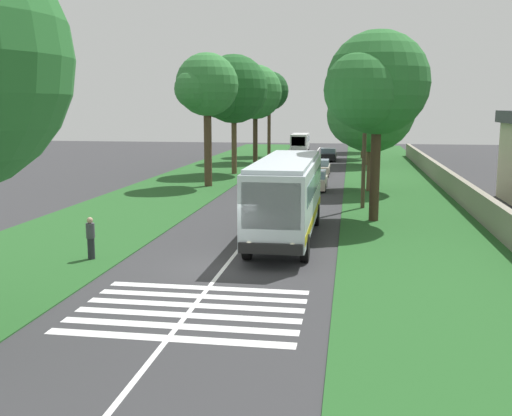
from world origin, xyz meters
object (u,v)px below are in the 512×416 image
object	(u,v)px
trailing_minibus_0	(300,141)
roadside_tree_left_3	(206,87)
roadside_tree_left_1	(232,91)
roadside_tree_left_4	(269,92)
trailing_car_0	(314,181)
utility_pole	(365,136)
trailing_car_2	(288,161)
trailing_car_3	(328,155)
roadside_tree_left_2	(254,93)
coach_bus	(287,193)
trailing_car_1	(320,168)
pedestrian	(91,238)
roadside_tree_right_2	(369,111)
roadside_tree_right_1	(364,94)
roadside_tree_right_4	(365,99)
roadside_tree_right_3	(363,94)
roadside_tree_right_0	(374,86)

from	to	relation	value
trailing_minibus_0	roadside_tree_left_3	distance (m)	35.95
roadside_tree_left_1	roadside_tree_left_4	size ratio (longest dim) A/B	1.03
trailing_car_0	utility_pole	size ratio (longest dim) A/B	0.52
trailing_car_2	trailing_car_3	world-z (taller)	same
trailing_car_2	trailing_minibus_0	distance (m)	20.06
roadside_tree_left_1	utility_pole	bearing A→B (deg)	-146.37
roadside_tree_left_2	utility_pole	bearing A→B (deg)	-158.83
trailing_minibus_0	coach_bus	bearing A→B (deg)	-175.83
trailing_minibus_0	roadside_tree_left_3	bearing A→B (deg)	173.27
trailing_car_2	roadside_tree_left_3	bearing A→B (deg)	163.02
trailing_car_1	utility_pole	bearing A→B (deg)	-168.59
roadside_tree_left_3	pedestrian	xyz separation A→B (m)	(-22.70, -0.72, -6.60)
roadside_tree_left_1	roadside_tree_right_2	distance (m)	15.26
trailing_car_2	roadside_tree_right_1	distance (m)	25.03
roadside_tree_left_1	roadside_tree_left_3	xyz separation A→B (m)	(-8.61, 0.21, 0.07)
roadside_tree_left_3	roadside_tree_right_4	world-z (taller)	roadside_tree_right_4
pedestrian	trailing_car_2	bearing A→B (deg)	-5.89
coach_bus	trailing_minibus_0	world-z (taller)	coach_bus
trailing_car_1	trailing_car_3	bearing A→B (deg)	-0.69
trailing_minibus_0	roadside_tree_left_4	size ratio (longest dim) A/B	0.58
roadside_tree_right_1	pedestrian	world-z (taller)	roadside_tree_right_1
coach_bus	roadside_tree_left_3	size ratio (longest dim) A/B	1.12
coach_bus	roadside_tree_right_4	distance (m)	37.38
trailing_car_2	roadside_tree_left_1	bearing A→B (deg)	146.05
roadside_tree_left_3	roadside_tree_left_4	size ratio (longest dim) A/B	0.97
roadside_tree_left_4	utility_pole	world-z (taller)	roadside_tree_left_4
roadside_tree_left_4	roadside_tree_right_4	world-z (taller)	roadside_tree_right_4
roadside_tree_left_3	roadside_tree_right_3	bearing A→B (deg)	-23.54
roadside_tree_right_1	roadside_tree_right_3	world-z (taller)	roadside_tree_right_1
trailing_car_2	roadside_tree_left_2	size ratio (longest dim) A/B	0.41
roadside_tree_right_0	utility_pole	world-z (taller)	roadside_tree_right_0
roadside_tree_left_2	roadside_tree_right_0	world-z (taller)	roadside_tree_left_2
utility_pole	pedestrian	size ratio (longest dim) A/B	4.91
trailing_car_3	roadside_tree_right_0	bearing A→B (deg)	-174.28
coach_bus	roadside_tree_left_1	bearing A→B (deg)	16.50
trailing_car_2	roadside_tree_left_1	world-z (taller)	roadside_tree_left_1
coach_bus	roadside_tree_left_4	world-z (taller)	roadside_tree_left_4
trailing_car_2	roadside_tree_left_2	distance (m)	9.76
trailing_car_2	roadside_tree_right_2	distance (m)	18.40
trailing_car_3	roadside_tree_right_0	xyz separation A→B (m)	(-36.51, -3.66, 6.41)
coach_bus	roadside_tree_left_1	world-z (taller)	roadside_tree_left_1
trailing_car_3	roadside_tree_right_0	world-z (taller)	roadside_tree_right_0
roadside_tree_left_2	roadside_tree_right_3	distance (m)	13.82
roadside_tree_right_3	trailing_minibus_0	bearing A→B (deg)	47.20
trailing_car_3	roadside_tree_left_2	distance (m)	11.03
coach_bus	pedestrian	world-z (taller)	coach_bus
coach_bus	trailing_minibus_0	size ratio (longest dim) A/B	1.86
roadside_tree_right_0	roadside_tree_right_1	world-z (taller)	roadside_tree_right_1
roadside_tree_left_1	roadside_tree_right_4	size ratio (longest dim) A/B	1.02
trailing_car_1	utility_pole	world-z (taller)	utility_pole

